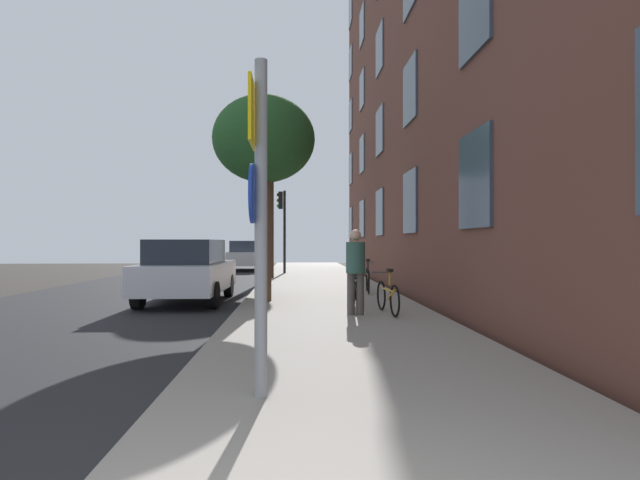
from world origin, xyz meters
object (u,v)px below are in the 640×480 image
Objects in this scene: tree_near at (264,142)px; car_1 at (246,255)px; sign_post at (258,204)px; bicycle_1 at (355,288)px; bicycle_2 at (368,279)px; bicycle_0 at (388,296)px; car_0 at (188,270)px; pedestrian_0 at (356,266)px; tree_far at (270,149)px; traffic_light at (282,217)px.

car_1 is at bearing 97.19° from tree_near.
sign_post is 0.74× the size of car_1.
sign_post reaches higher than bicycle_1.
bicycle_2 is at bearing 76.00° from sign_post.
bicycle_2 is at bearing 34.35° from tree_near.
bicycle_0 is 5.55m from car_0.
car_1 is (-1.96, 15.58, -3.19)m from tree_near.
pedestrian_0 reaches higher than car_1.
car_1 is at bearing 102.72° from tree_far.
bicycle_0 is at bearing 10.86° from pedestrian_0.
bicycle_2 is at bearing 87.30° from bicycle_0.
car_1 reaches higher than bicycle_1.
bicycle_2 is (3.11, -6.07, -4.84)m from tree_far.
bicycle_0 is 0.92m from pedestrian_0.
traffic_light is 12.22m from bicycle_1.
tree_near is 3.83m from car_0.
car_0 is at bearing -165.35° from bicycle_2.
tree_near reaches higher than bicycle_2.
tree_near is at bearing 93.18° from sign_post.
bicycle_1 is 1.84m from pedestrian_0.
bicycle_0 is at bearing -79.54° from traffic_light.
pedestrian_0 is 5.08m from car_0.
traffic_light is at bearing 82.20° from tree_far.
car_1 reaches higher than bicycle_2.
tree_far is at bearing 105.68° from bicycle_0.
bicycle_2 is (0.68, 2.68, -0.01)m from bicycle_1.
traffic_light is 10.82m from car_0.
tree_near is 4.32m from pedestrian_0.
sign_post is 23.48m from car_1.
car_0 and car_1 have the same top height.
tree_near is at bearing -88.16° from tree_far.
bicycle_2 is 0.96× the size of pedestrian_0.
pedestrian_0 is (-0.67, -0.13, 0.62)m from bicycle_0.
bicycle_0 is 0.39× the size of car_0.
tree_near reaches higher than traffic_light.
sign_post is 0.82× the size of traffic_light.
sign_post is 18.89m from traffic_light.
sign_post is at bearing -104.00° from bicycle_2.
sign_post is at bearing -86.82° from tree_near.
pedestrian_0 is (1.81, -13.57, -1.65)m from traffic_light.
tree_near reaches higher than pedestrian_0.
bicycle_0 is at bearing -41.38° from tree_near.
tree_near is at bearing -145.65° from bicycle_2.
tree_far is at bearing 105.53° from bicycle_1.
bicycle_1 is at bearing -80.38° from traffic_light.
bicycle_0 is 18.50m from car_1.
tree_near is 8.13m from tree_far.
bicycle_2 is 5.03m from car_0.
pedestrian_0 reaches higher than bicycle_0.
car_1 is at bearing 104.24° from bicycle_1.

